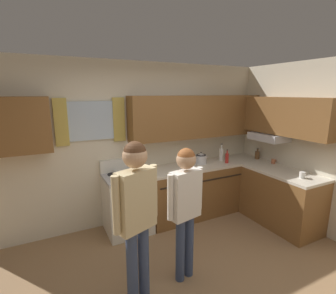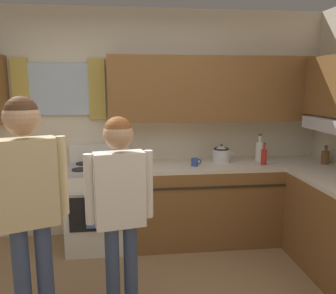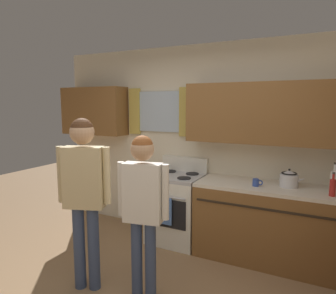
{
  "view_description": "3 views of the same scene",
  "coord_description": "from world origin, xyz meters",
  "px_view_note": "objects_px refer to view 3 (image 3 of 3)",
  "views": [
    {
      "loc": [
        -1.33,
        -1.92,
        2.12
      ],
      "look_at": [
        0.09,
        0.92,
        1.42
      ],
      "focal_mm": 26.62,
      "sensor_mm": 36.0,
      "label": 1
    },
    {
      "loc": [
        0.05,
        -2.05,
        1.76
      ],
      "look_at": [
        0.36,
        0.67,
        1.26
      ],
      "focal_mm": 36.12,
      "sensor_mm": 36.0,
      "label": 2
    },
    {
      "loc": [
        1.38,
        -2.0,
        1.82
      ],
      "look_at": [
        0.03,
        0.64,
        1.4
      ],
      "focal_mm": 32.68,
      "sensor_mm": 36.0,
      "label": 3
    }
  ],
  "objects_px": {
    "stovetop_kettle": "(289,178)",
    "adult_in_plaid": "(143,199)",
    "bottle_milk_white": "(334,181)",
    "adult_left": "(84,184)",
    "bottle_sauce_red": "(333,187)",
    "mug_cobalt_blue": "(256,183)",
    "stove_oven": "(177,207)"
  },
  "relations": [
    {
      "from": "bottle_milk_white",
      "to": "adult_left",
      "type": "distance_m",
      "value": 2.58
    },
    {
      "from": "stove_oven",
      "to": "mug_cobalt_blue",
      "type": "bearing_deg",
      "value": -5.52
    },
    {
      "from": "bottle_milk_white",
      "to": "adult_left",
      "type": "bearing_deg",
      "value": -146.22
    },
    {
      "from": "mug_cobalt_blue",
      "to": "bottle_sauce_red",
      "type": "bearing_deg",
      "value": -2.47
    },
    {
      "from": "bottle_sauce_red",
      "to": "adult_left",
      "type": "distance_m",
      "value": 2.47
    },
    {
      "from": "stovetop_kettle",
      "to": "stove_oven",
      "type": "bearing_deg",
      "value": -178.15
    },
    {
      "from": "bottle_sauce_red",
      "to": "mug_cobalt_blue",
      "type": "bearing_deg",
      "value": 177.53
    },
    {
      "from": "mug_cobalt_blue",
      "to": "stovetop_kettle",
      "type": "bearing_deg",
      "value": 23.67
    },
    {
      "from": "bottle_sauce_red",
      "to": "bottle_milk_white",
      "type": "xyz_separation_m",
      "value": [
        0.02,
        0.18,
        0.03
      ]
    },
    {
      "from": "bottle_sauce_red",
      "to": "stovetop_kettle",
      "type": "xyz_separation_m",
      "value": [
        -0.43,
        0.18,
        0.0
      ]
    },
    {
      "from": "bottle_milk_white",
      "to": "adult_left",
      "type": "relative_size",
      "value": 0.18
    },
    {
      "from": "bottle_milk_white",
      "to": "adult_in_plaid",
      "type": "xyz_separation_m",
      "value": [
        -1.55,
        -1.34,
        -0.04
      ]
    },
    {
      "from": "stovetop_kettle",
      "to": "adult_left",
      "type": "height_order",
      "value": "adult_left"
    },
    {
      "from": "stove_oven",
      "to": "adult_left",
      "type": "distance_m",
      "value": 1.54
    },
    {
      "from": "stove_oven",
      "to": "adult_left",
      "type": "relative_size",
      "value": 0.65
    },
    {
      "from": "adult_in_plaid",
      "to": "adult_left",
      "type": "bearing_deg",
      "value": -170.69
    },
    {
      "from": "stove_oven",
      "to": "stovetop_kettle",
      "type": "height_order",
      "value": "stovetop_kettle"
    },
    {
      "from": "stove_oven",
      "to": "adult_left",
      "type": "xyz_separation_m",
      "value": [
        -0.33,
        -1.38,
        0.6
      ]
    },
    {
      "from": "bottle_milk_white",
      "to": "stove_oven",
      "type": "bearing_deg",
      "value": -178.4
    },
    {
      "from": "adult_left",
      "to": "adult_in_plaid",
      "type": "relative_size",
      "value": 1.09
    },
    {
      "from": "stove_oven",
      "to": "adult_left",
      "type": "bearing_deg",
      "value": -103.27
    },
    {
      "from": "bottle_sauce_red",
      "to": "stovetop_kettle",
      "type": "relative_size",
      "value": 0.9
    },
    {
      "from": "stove_oven",
      "to": "bottle_milk_white",
      "type": "relative_size",
      "value": 3.51
    },
    {
      "from": "adult_left",
      "to": "adult_in_plaid",
      "type": "distance_m",
      "value": 0.61
    },
    {
      "from": "mug_cobalt_blue",
      "to": "adult_in_plaid",
      "type": "relative_size",
      "value": 0.07
    },
    {
      "from": "bottle_milk_white",
      "to": "mug_cobalt_blue",
      "type": "distance_m",
      "value": 0.79
    },
    {
      "from": "bottle_milk_white",
      "to": "stovetop_kettle",
      "type": "height_order",
      "value": "bottle_milk_white"
    },
    {
      "from": "stovetop_kettle",
      "to": "adult_left",
      "type": "relative_size",
      "value": 0.16
    },
    {
      "from": "stovetop_kettle",
      "to": "adult_in_plaid",
      "type": "height_order",
      "value": "adult_in_plaid"
    },
    {
      "from": "stovetop_kettle",
      "to": "adult_left",
      "type": "xyz_separation_m",
      "value": [
        -1.7,
        -1.43,
        0.07
      ]
    },
    {
      "from": "mug_cobalt_blue",
      "to": "stove_oven",
      "type": "bearing_deg",
      "value": 174.48
    },
    {
      "from": "mug_cobalt_blue",
      "to": "adult_left",
      "type": "xyz_separation_m",
      "value": [
        -1.37,
        -1.28,
        0.12
      ]
    }
  ]
}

